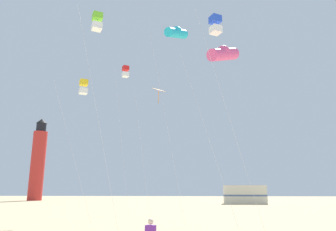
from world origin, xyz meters
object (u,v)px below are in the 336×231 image
object	(u,v)px
kite_tube_cyan	(176,33)
kite_tube_rainbow	(223,54)
kite_box_scarlet	(126,72)
lighthouse_distant	(38,161)
kite_box_blue	(215,25)
kite_diamond_orange	(157,95)
kite_box_lime	(97,22)
kite_box_gold	(83,87)
rv_van_cream	(245,195)

from	to	relation	value
kite_tube_cyan	kite_tube_rainbow	distance (m)	6.50
kite_box_scarlet	lighthouse_distant	world-z (taller)	lighthouse_distant
kite_tube_cyan	kite_box_blue	xyz separation A→B (m)	(2.57, -3.83, -1.67)
kite_tube_cyan	kite_tube_rainbow	world-z (taller)	kite_tube_cyan
kite_tube_cyan	kite_diamond_orange	world-z (taller)	kite_tube_cyan
kite_tube_cyan	lighthouse_distant	size ratio (longest dim) A/B	0.85
kite_box_lime	kite_tube_rainbow	xyz separation A→B (m)	(7.81, -0.77, -2.81)
kite_box_gold	kite_tube_rainbow	bearing A→B (deg)	-29.89
kite_box_gold	kite_box_lime	bearing A→B (deg)	-63.87
kite_box_blue	kite_box_scarlet	world-z (taller)	kite_box_scarlet
kite_box_blue	kite_diamond_orange	world-z (taller)	kite_box_blue
kite_box_lime	kite_diamond_orange	bearing A→B (deg)	67.58
kite_diamond_orange	kite_box_lime	bearing A→B (deg)	-112.42
lighthouse_distant	kite_tube_cyan	bearing A→B (deg)	-53.19
kite_box_blue	lighthouse_distant	distance (m)	55.91
kite_tube_cyan	kite_diamond_orange	bearing A→B (deg)	115.69
kite_box_scarlet	kite_box_blue	bearing A→B (deg)	-55.78
kite_box_scarlet	kite_tube_rainbow	distance (m)	15.73
kite_box_gold	lighthouse_distant	xyz separation A→B (m)	(-23.20, 39.40, -2.18)
kite_box_scarlet	kite_tube_rainbow	size ratio (longest dim) A/B	1.38
kite_tube_cyan	kite_box_gold	distance (m)	8.41
kite_tube_rainbow	rv_van_cream	xyz separation A→B (m)	(6.19, 33.71, -8.38)
kite_box_gold	kite_box_blue	bearing A→B (deg)	-28.29
kite_box_scarlet	lighthouse_distant	bearing A→B (deg)	127.39
kite_box_lime	kite_box_blue	size ratio (longest dim) A/B	1.05
kite_box_lime	kite_box_scarlet	distance (m)	11.90
kite_box_blue	kite_tube_rainbow	size ratio (longest dim) A/B	1.20
kite_tube_rainbow	kite_diamond_orange	xyz separation A→B (m)	(-4.74, 8.22, 0.18)
kite_box_blue	kite_diamond_orange	size ratio (longest dim) A/B	1.18
kite_box_lime	kite_box_scarlet	xyz separation A→B (m)	(-0.70, 11.82, 1.26)
kite_box_lime	lighthouse_distant	xyz separation A→B (m)	(-25.74, 44.58, -4.74)
kite_box_blue	kite_tube_rainbow	distance (m)	2.25
kite_box_gold	kite_diamond_orange	size ratio (longest dim) A/B	1.00
kite_tube_rainbow	lighthouse_distant	bearing A→B (deg)	126.50
kite_box_scarlet	rv_van_cream	world-z (taller)	kite_box_scarlet
kite_box_scarlet	kite_diamond_orange	bearing A→B (deg)	-49.17
kite_box_gold	lighthouse_distant	world-z (taller)	lighthouse_distant
kite_tube_cyan	lighthouse_distant	world-z (taller)	lighthouse_distant
kite_box_scarlet	kite_tube_rainbow	world-z (taller)	kite_box_scarlet
kite_box_lime	kite_diamond_orange	size ratio (longest dim) A/B	1.24
kite_tube_cyan	rv_van_cream	xyz separation A→B (m)	(9.09, 29.32, -12.19)
kite_box_gold	kite_tube_rainbow	size ratio (longest dim) A/B	1.01
kite_box_gold	kite_box_scarlet	distance (m)	7.87
kite_tube_cyan	kite_tube_rainbow	bearing A→B (deg)	-56.56
kite_box_blue	kite_box_scarlet	size ratio (longest dim) A/B	0.87
lighthouse_distant	kite_diamond_orange	bearing A→B (deg)	-52.19
kite_box_lime	kite_box_scarlet	world-z (taller)	kite_box_scarlet
kite_box_scarlet	kite_diamond_orange	distance (m)	6.96
kite_box_lime	kite_diamond_orange	xyz separation A→B (m)	(3.07, 7.45, -2.63)
kite_box_gold	kite_diamond_orange	distance (m)	6.05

